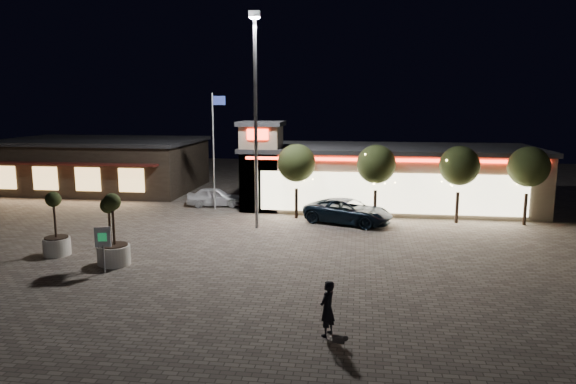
# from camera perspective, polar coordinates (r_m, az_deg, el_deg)

# --- Properties ---
(ground) EXTENTS (90.00, 90.00, 0.00)m
(ground) POSITION_cam_1_polar(r_m,az_deg,el_deg) (23.77, -12.15, -8.35)
(ground) COLOR slate
(ground) RESTS_ON ground
(retail_building) EXTENTS (20.40, 8.40, 6.10)m
(retail_building) POSITION_cam_1_polar(r_m,az_deg,el_deg) (37.36, 10.28, 1.83)
(retail_building) COLOR tan
(retail_building) RESTS_ON ground
(restaurant_building) EXTENTS (16.40, 11.00, 4.30)m
(restaurant_building) POSITION_cam_1_polar(r_m,az_deg,el_deg) (46.92, -20.02, 2.95)
(restaurant_building) COLOR #382D23
(restaurant_building) RESTS_ON ground
(floodlight_pole) EXTENTS (0.60, 0.40, 12.38)m
(floodlight_pole) POSITION_cam_1_polar(r_m,az_deg,el_deg) (29.76, -3.62, 9.24)
(floodlight_pole) COLOR gray
(floodlight_pole) RESTS_ON ground
(flagpole) EXTENTS (0.95, 0.10, 8.00)m
(flagpole) POSITION_cam_1_polar(r_m,az_deg,el_deg) (35.65, -8.15, 5.60)
(flagpole) COLOR white
(flagpole) RESTS_ON ground
(string_tree_a) EXTENTS (2.42, 2.42, 4.79)m
(string_tree_a) POSITION_cam_1_polar(r_m,az_deg,el_deg) (32.62, 0.95, 3.22)
(string_tree_a) COLOR #332319
(string_tree_a) RESTS_ON ground
(string_tree_b) EXTENTS (2.42, 2.42, 4.79)m
(string_tree_b) POSITION_cam_1_polar(r_m,az_deg,el_deg) (32.40, 9.77, 3.03)
(string_tree_b) COLOR #332319
(string_tree_b) RESTS_ON ground
(string_tree_c) EXTENTS (2.42, 2.42, 4.79)m
(string_tree_c) POSITION_cam_1_polar(r_m,az_deg,el_deg) (32.94, 18.51, 2.78)
(string_tree_c) COLOR #332319
(string_tree_c) RESTS_ON ground
(string_tree_d) EXTENTS (2.42, 2.42, 4.79)m
(string_tree_d) POSITION_cam_1_polar(r_m,az_deg,el_deg) (33.90, 25.17, 2.53)
(string_tree_d) COLOR #332319
(string_tree_d) RESTS_ON ground
(pickup_truck) EXTENTS (5.95, 4.24, 1.50)m
(pickup_truck) POSITION_cam_1_polar(r_m,az_deg,el_deg) (31.82, 6.71, -2.14)
(pickup_truck) COLOR black
(pickup_truck) RESTS_ON ground
(white_sedan) EXTENTS (4.17, 2.24, 1.35)m
(white_sedan) POSITION_cam_1_polar(r_m,az_deg,el_deg) (37.22, -8.13, -0.54)
(white_sedan) COLOR white
(white_sedan) RESTS_ON ground
(pedestrian) EXTENTS (0.69, 0.79, 1.81)m
(pedestrian) POSITION_cam_1_polar(r_m,az_deg,el_deg) (16.76, 4.40, -12.76)
(pedestrian) COLOR black
(pedestrian) RESTS_ON ground
(dog) EXTENTS (0.49, 0.23, 0.26)m
(dog) POSITION_cam_1_polar(r_m,az_deg,el_deg) (16.32, 5.92, -15.94)
(dog) COLOR #59514C
(dog) RESTS_ON ground
(planter_left) EXTENTS (1.28, 1.28, 3.15)m
(planter_left) POSITION_cam_1_polar(r_m,az_deg,el_deg) (27.48, -24.37, -4.43)
(planter_left) COLOR silver
(planter_left) RESTS_ON ground
(planter_mid) EXTENTS (1.27, 1.27, 3.13)m
(planter_mid) POSITION_cam_1_polar(r_m,az_deg,el_deg) (25.08, -19.10, -5.42)
(planter_mid) COLOR silver
(planter_mid) RESTS_ON ground
(planter_right) EXTENTS (1.36, 1.36, 3.34)m
(planter_right) POSITION_cam_1_polar(r_m,az_deg,el_deg) (24.85, -18.72, -5.38)
(planter_right) COLOR silver
(planter_right) RESTS_ON ground
(valet_sign) EXTENTS (0.67, 0.24, 2.06)m
(valet_sign) POSITION_cam_1_polar(r_m,az_deg,el_deg) (23.74, -19.88, -5.13)
(valet_sign) COLOR gray
(valet_sign) RESTS_ON ground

